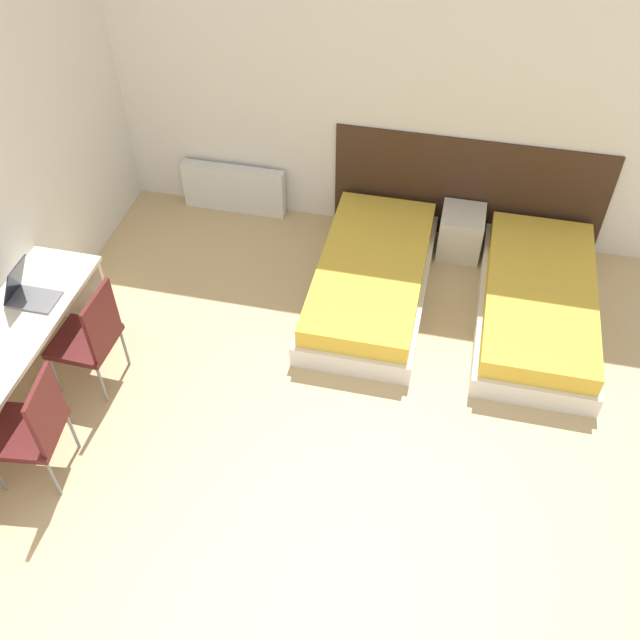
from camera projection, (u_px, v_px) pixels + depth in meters
wall_back at (371, 95)px, 6.22m from camera, size 5.76×0.05×2.70m
headboard_panel at (468, 190)px, 6.63m from camera, size 2.52×0.03×1.05m
bed_near_window at (371, 278)px, 6.28m from camera, size 0.98×2.00×0.38m
bed_near_door at (538, 303)px, 6.06m from camera, size 0.98×2.00×0.38m
nightstand at (461, 232)px, 6.68m from camera, size 0.40×0.43×0.44m
radiator at (234, 189)px, 7.12m from camera, size 1.04×0.12×0.49m
desk at (5, 361)px, 5.05m from camera, size 0.58×2.10×0.75m
chair_near_laptop at (90, 335)px, 5.34m from camera, size 0.47×0.47×0.95m
chair_near_notebook at (34, 426)px, 4.75m from camera, size 0.51×0.51×0.95m
laptop at (27, 293)px, 5.22m from camera, size 0.36×0.24×0.34m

